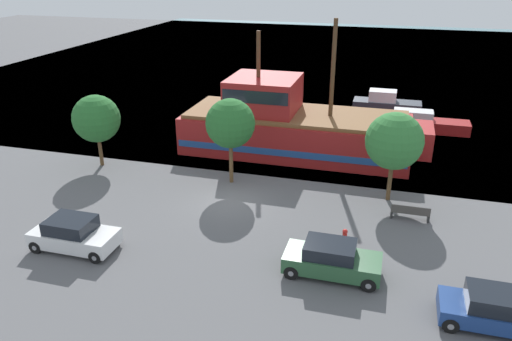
{
  "coord_description": "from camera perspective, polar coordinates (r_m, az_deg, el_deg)",
  "views": [
    {
      "loc": [
        8.3,
        -23.96,
        12.78
      ],
      "look_at": [
        0.99,
        2.0,
        1.2
      ],
      "focal_mm": 35.0,
      "sensor_mm": 36.0,
      "label": 1
    }
  ],
  "objects": [
    {
      "name": "ground_plane",
      "position": [
        28.39,
        -3.02,
        -3.55
      ],
      "size": [
        160.0,
        160.0,
        0.0
      ],
      "primitive_type": "plane",
      "color": "#5B5B5E"
    },
    {
      "name": "water_surface",
      "position": [
        69.64,
        8.83,
        12.39
      ],
      "size": [
        80.0,
        80.0,
        0.0
      ],
      "primitive_type": "plane",
      "color": "slate",
      "rests_on": "ground"
    },
    {
      "name": "pirate_ship",
      "position": [
        35.16,
        4.19,
        5.09
      ],
      "size": [
        16.92,
        5.87,
        9.23
      ],
      "color": "#A31E1E",
      "rests_on": "water_surface"
    },
    {
      "name": "moored_boat_dockside",
      "position": [
        46.07,
        14.62,
        7.33
      ],
      "size": [
        5.85,
        1.97,
        1.97
      ],
      "color": "#2D333D",
      "rests_on": "water_surface"
    },
    {
      "name": "moored_boat_outer",
      "position": [
        41.98,
        18.05,
        5.22
      ],
      "size": [
        7.54,
        1.83,
        1.59
      ],
      "color": "maroon",
      "rests_on": "water_surface"
    },
    {
      "name": "parked_car_curb_front",
      "position": [
        21.18,
        26.09,
        -14.2
      ],
      "size": [
        4.37,
        1.81,
        1.49
      ],
      "color": "navy",
      "rests_on": "ground_plane"
    },
    {
      "name": "parked_car_curb_mid",
      "position": [
        22.11,
        8.64,
        -10.01
      ],
      "size": [
        4.16,
        1.86,
        1.54
      ],
      "color": "#2D5B38",
      "rests_on": "ground_plane"
    },
    {
      "name": "parked_car_curb_rear",
      "position": [
        25.14,
        -20.12,
        -6.88
      ],
      "size": [
        4.02,
        1.89,
        1.58
      ],
      "color": "white",
      "rests_on": "ground_plane"
    },
    {
      "name": "fire_hydrant",
      "position": [
        24.6,
        10.1,
        -7.35
      ],
      "size": [
        0.42,
        0.25,
        0.76
      ],
      "color": "red",
      "rests_on": "ground_plane"
    },
    {
      "name": "bench_promenade_east",
      "position": [
        27.44,
        17.22,
        -4.6
      ],
      "size": [
        1.98,
        0.45,
        0.85
      ],
      "color": "#4C4742",
      "rests_on": "ground_plane"
    },
    {
      "name": "tree_row_east",
      "position": [
        33.77,
        -17.79,
        5.65
      ],
      "size": [
        3.05,
        3.05,
        4.75
      ],
      "color": "brown",
      "rests_on": "ground_plane"
    },
    {
      "name": "tree_row_mideast",
      "position": [
        29.44,
        -2.96,
        5.37
      ],
      "size": [
        2.94,
        2.94,
        5.25
      ],
      "color": "brown",
      "rests_on": "ground_plane"
    },
    {
      "name": "tree_row_midwest",
      "position": [
        28.21,
        15.53,
        3.24
      ],
      "size": [
        3.17,
        3.17,
        5.13
      ],
      "color": "brown",
      "rests_on": "ground_plane"
    }
  ]
}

